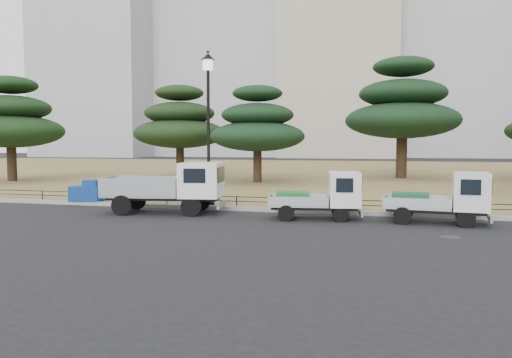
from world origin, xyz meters
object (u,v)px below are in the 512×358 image
(truck_kei_rear, at_px, (444,198))
(tarp_pile, at_px, (89,192))
(truck_large, at_px, (171,185))
(truck_kei_front, at_px, (322,196))
(street_lamp, at_px, (208,103))

(truck_kei_rear, height_order, tarp_pile, truck_kei_rear)
(truck_large, height_order, truck_kei_rear, truck_large)
(truck_kei_front, xyz_separation_m, truck_kei_rear, (3.99, 0.07, 0.03))
(truck_large, relative_size, tarp_pile, 3.25)
(truck_large, relative_size, street_lamp, 0.76)
(truck_kei_front, height_order, tarp_pile, truck_kei_front)
(truck_large, xyz_separation_m, tarp_pile, (-4.65, 1.67, -0.55))
(truck_kei_rear, distance_m, street_lamp, 9.55)
(truck_kei_rear, bearing_deg, street_lamp, 174.58)
(truck_large, bearing_deg, tarp_pile, 150.47)
(truck_kei_front, xyz_separation_m, tarp_pile, (-10.34, 1.69, -0.30))
(truck_kei_rear, xyz_separation_m, street_lamp, (-8.78, 1.59, 3.39))
(street_lamp, bearing_deg, truck_kei_front, -19.10)
(truck_kei_front, distance_m, tarp_pile, 10.48)
(street_lamp, height_order, tarp_pile, street_lamp)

